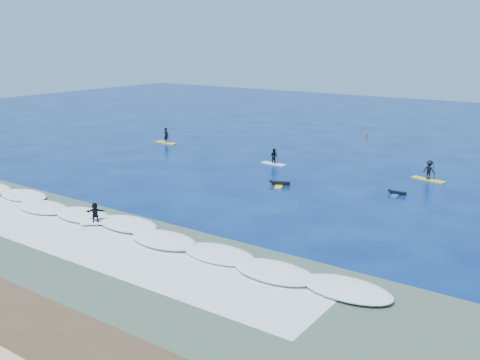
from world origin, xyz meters
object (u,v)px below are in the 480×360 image
Objects in this scene: sup_paddler_right at (429,171)px; prone_paddler_far at (397,193)px; wave_surfer at (95,214)px; prone_paddler_near at (280,184)px; marker_buoy at (367,134)px; sup_paddler_center at (274,158)px; sup_paddler_left at (166,138)px.

sup_paddler_right is 1.62× the size of prone_paddler_far.
sup_paddler_right reaches higher than wave_surfer.
prone_paddler_near is 3.47× the size of marker_buoy.
sup_paddler_center reaches higher than marker_buoy.
sup_paddler_center is at bearing 73.15° from prone_paddler_far.
sup_paddler_left reaches higher than marker_buoy.
wave_surfer is at bearing -50.11° from sup_paddler_left.
sup_paddler_right is (14.58, 2.56, 0.13)m from sup_paddler_center.
sup_paddler_center is 14.32m from prone_paddler_far.
sup_paddler_right is 1.33× the size of prone_paddler_near.
sup_paddler_center reaches higher than prone_paddler_far.
prone_paddler_far is at bearing -62.78° from marker_buoy.
sup_paddler_left is 1.68× the size of prone_paddler_far.
prone_paddler_far is 2.85× the size of marker_buoy.
sup_paddler_center reaches higher than prone_paddler_near.
sup_paddler_left is at bearing -166.21° from sup_paddler_right.
prone_paddler_far is 26.84m from marker_buoy.
sup_paddler_center is 22.42m from wave_surfer.
sup_paddler_center is at bearing -94.44° from marker_buoy.
wave_surfer is (-4.95, -15.88, 0.67)m from prone_paddler_near.
sup_paddler_left is at bearing 82.60° from wave_surfer.
sup_paddler_center is at bearing -157.11° from sup_paddler_right.
sup_paddler_center is 1.15× the size of prone_paddler_near.
sup_paddler_left reaches higher than prone_paddler_far.
wave_surfer is at bearing -92.57° from marker_buoy.
marker_buoy is at bearing 139.17° from sup_paddler_right.
prone_paddler_near is at bearing -51.81° from sup_paddler_center.
sup_paddler_left reaches higher than sup_paddler_center.
sup_paddler_left is 25.64m from marker_buoy.
sup_paddler_center is 1.40× the size of prone_paddler_far.
prone_paddler_far is (9.25, 2.97, -0.03)m from prone_paddler_near.
wave_surfer is (16.13, -24.51, 0.15)m from sup_paddler_left.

